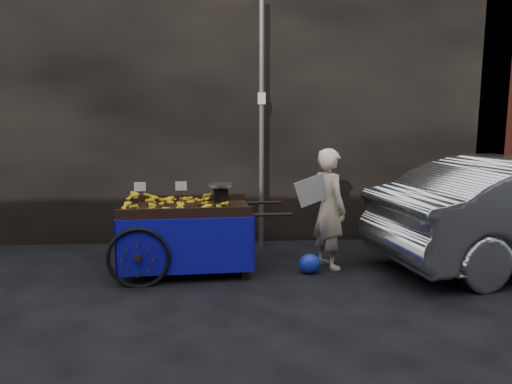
{
  "coord_description": "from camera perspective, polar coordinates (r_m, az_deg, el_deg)",
  "views": [
    {
      "loc": [
        -0.28,
        -6.66,
        2.23
      ],
      "look_at": [
        0.16,
        0.5,
        1.04
      ],
      "focal_mm": 35.0,
      "sensor_mm": 36.0,
      "label": 1
    }
  ],
  "objects": [
    {
      "name": "plastic_bag",
      "position": [
        6.95,
        6.16,
        -8.16
      ],
      "size": [
        0.31,
        0.24,
        0.28
      ],
      "primitive_type": "ellipsoid",
      "color": "#172AAD",
      "rests_on": "ground"
    },
    {
      "name": "banana_cart",
      "position": [
        6.93,
        -8.47,
        -2.55
      ],
      "size": [
        2.46,
        1.28,
        1.31
      ],
      "rotation": [
        0.0,
        0.0,
        0.06
      ],
      "color": "black",
      "rests_on": "ground"
    },
    {
      "name": "building_wall",
      "position": [
        9.29,
        0.62,
        11.1
      ],
      "size": [
        13.5,
        2.0,
        5.0
      ],
      "color": "black",
      "rests_on": "ground"
    },
    {
      "name": "street_pole",
      "position": [
        7.98,
        0.62,
        7.82
      ],
      "size": [
        0.12,
        0.1,
        4.0
      ],
      "color": "slate",
      "rests_on": "ground"
    },
    {
      "name": "ground",
      "position": [
        7.03,
        -1.1,
        -9.07
      ],
      "size": [
        80.0,
        80.0,
        0.0
      ],
      "primitive_type": "plane",
      "color": "black",
      "rests_on": "ground"
    },
    {
      "name": "vendor",
      "position": [
        7.08,
        8.33,
        -1.89
      ],
      "size": [
        0.84,
        0.74,
        1.7
      ],
      "rotation": [
        0.0,
        0.0,
        2.01
      ],
      "color": "#C8B295",
      "rests_on": "ground"
    }
  ]
}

